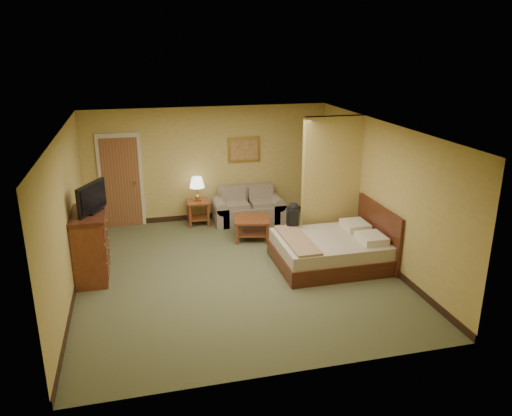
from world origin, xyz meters
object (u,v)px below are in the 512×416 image
object	(u,v)px
loveseat	(248,210)
bed	(333,249)
dresser	(91,245)
coffee_table	(252,224)

from	to	relation	value
loveseat	bed	xyz separation A→B (m)	(0.99, -2.67, 0.03)
loveseat	dresser	distance (m)	3.97
loveseat	coffee_table	world-z (taller)	loveseat
loveseat	dresser	xyz separation A→B (m)	(-3.30, -2.18, 0.35)
loveseat	coffee_table	size ratio (longest dim) A/B	1.86
dresser	loveseat	bearing A→B (deg)	33.39
coffee_table	dresser	size ratio (longest dim) A/B	0.71
coffee_table	bed	world-z (taller)	bed
dresser	coffee_table	bearing A→B (deg)	19.51
dresser	bed	size ratio (longest dim) A/B	0.61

